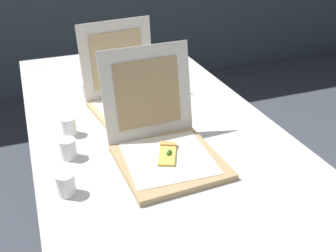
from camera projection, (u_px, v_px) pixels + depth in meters
table at (151, 132)px, 1.63m from camera, size 0.98×2.02×0.73m
pizza_box_front at (164, 145)px, 1.36m from camera, size 0.36×0.43×0.36m
pizza_box_middle at (132, 99)px, 1.69m from camera, size 0.40×0.43×0.37m
cup_white_mid at (69, 126)px, 1.51m from camera, size 0.06×0.06×0.07m
cup_white_far at (88, 91)px, 1.81m from camera, size 0.06×0.06×0.07m
cup_white_near_center at (68, 149)px, 1.36m from camera, size 0.06×0.06×0.07m
cup_white_near_left at (66, 184)px, 1.18m from camera, size 0.06×0.06×0.07m
napkin_pile at (321, 249)px, 1.00m from camera, size 0.16×0.15×0.01m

